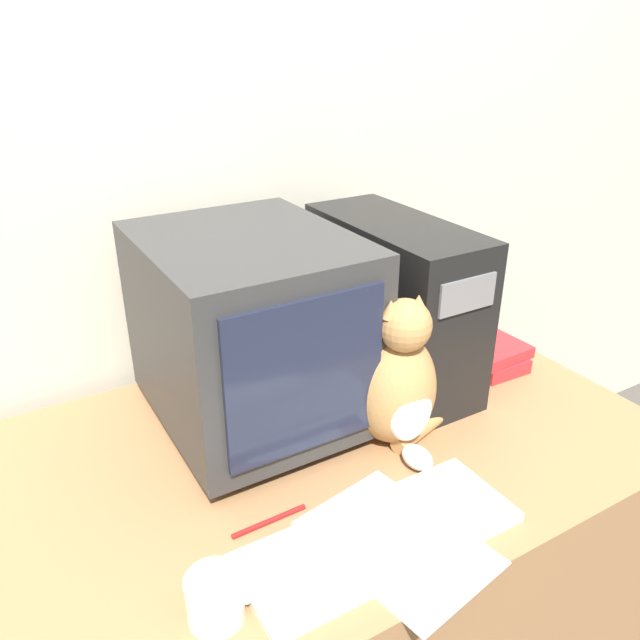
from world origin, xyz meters
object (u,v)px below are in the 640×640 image
book_stack (483,350)px  computer_tower (393,303)px  keyboard (380,537)px  cat (396,383)px  pen (269,521)px  mug (217,597)px  crt_monitor (250,329)px

book_stack → computer_tower: bearing=165.2°
keyboard → cat: 0.31m
computer_tower → cat: bearing=-124.4°
keyboard → pen: 0.19m
computer_tower → cat: size_ratio=1.44×
computer_tower → keyboard: bearing=-127.8°
computer_tower → pen: bearing=-147.6°
keyboard → book_stack: (0.58, 0.37, 0.02)m
computer_tower → book_stack: computer_tower is taller
book_stack → pen: (-0.71, -0.23, -0.03)m
cat → mug: 0.53m
crt_monitor → keyboard: crt_monitor is taller
computer_tower → crt_monitor: bearing=178.5°
keyboard → cat: (0.19, 0.22, 0.12)m
cat → crt_monitor: bearing=138.9°
computer_tower → book_stack: size_ratio=2.17×
keyboard → cat: cat is taller
crt_monitor → keyboard: size_ratio=1.00×
mug → crt_monitor: bearing=58.9°
computer_tower → cat: 0.26m
keyboard → pen: (-0.14, 0.13, -0.01)m
pen → mug: mug is taller
pen → book_stack: bearing=18.2°
cat → mug: bearing=-149.8°
mug → keyboard: bearing=-0.4°
computer_tower → mug: size_ratio=5.28×
keyboard → pen: bearing=136.7°
crt_monitor → book_stack: crt_monitor is taller
pen → mug: bearing=-138.5°
book_stack → pen: 0.75m
keyboard → pen: keyboard is taller
computer_tower → keyboard: 0.57m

